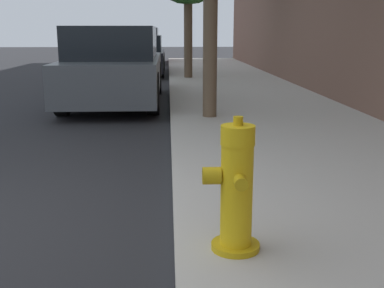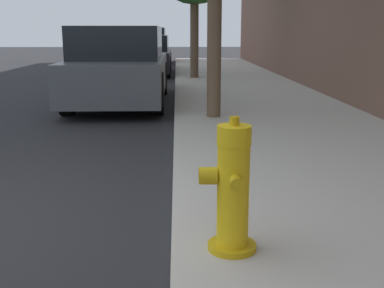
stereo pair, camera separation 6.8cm
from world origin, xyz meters
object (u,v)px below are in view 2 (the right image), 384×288
fire_hydrant (232,190)px  parked_car_mid (143,55)px  parked_car_far (146,46)px  parked_car_near (120,67)px

fire_hydrant → parked_car_mid: (-1.40, 13.14, 0.13)m
parked_car_mid → parked_car_far: parked_car_far is taller
parked_car_mid → parked_car_far: 5.70m
fire_hydrant → parked_car_mid: size_ratio=0.19×
parked_car_far → fire_hydrant: bearing=-85.1°
parked_car_near → parked_car_far: parked_car_far is taller
parked_car_near → parked_car_far: 12.18m
parked_car_mid → fire_hydrant: bearing=-83.9°
parked_car_near → parked_car_far: bearing=91.1°
parked_car_near → parked_car_mid: bearing=90.1°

